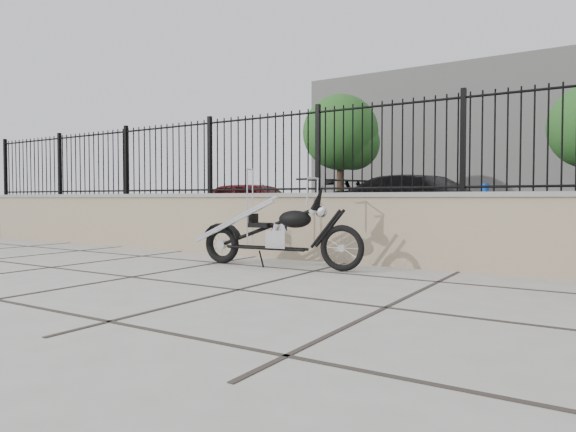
# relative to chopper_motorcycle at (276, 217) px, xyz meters

# --- Properties ---
(ground_plane) EXTENTS (90.00, 90.00, 0.00)m
(ground_plane) POSITION_rel_chopper_motorcycle_xyz_m (-0.90, -1.56, -0.65)
(ground_plane) COLOR #99968E
(ground_plane) RESTS_ON ground
(parking_lot) EXTENTS (30.00, 30.00, 0.00)m
(parking_lot) POSITION_rel_chopper_motorcycle_xyz_m (-0.90, 10.94, -0.65)
(parking_lot) COLOR black
(parking_lot) RESTS_ON ground
(retaining_wall) EXTENTS (14.00, 0.36, 0.96)m
(retaining_wall) POSITION_rel_chopper_motorcycle_xyz_m (-0.90, 0.94, -0.17)
(retaining_wall) COLOR gray
(retaining_wall) RESTS_ON ground_plane
(iron_fence) EXTENTS (14.00, 0.08, 1.20)m
(iron_fence) POSITION_rel_chopper_motorcycle_xyz_m (-0.90, 0.94, 0.91)
(iron_fence) COLOR black
(iron_fence) RESTS_ON retaining_wall
(background_building) EXTENTS (22.00, 6.00, 8.00)m
(background_building) POSITION_rel_chopper_motorcycle_xyz_m (-0.90, 24.94, 3.35)
(background_building) COLOR beige
(background_building) RESTS_ON ground_plane
(chopper_motorcycle) EXTENTS (2.18, 0.57, 1.30)m
(chopper_motorcycle) POSITION_rel_chopper_motorcycle_xyz_m (0.00, 0.00, 0.00)
(chopper_motorcycle) COLOR black
(chopper_motorcycle) RESTS_ON ground_plane
(car_red) EXTENTS (4.04, 1.76, 1.35)m
(car_red) POSITION_rel_chopper_motorcycle_xyz_m (-4.47, 5.82, 0.03)
(car_red) COLOR #4B0A0E
(car_red) RESTS_ON parking_lot
(car_black) EXTENTS (5.35, 3.36, 1.44)m
(car_black) POSITION_rel_chopper_motorcycle_xyz_m (-0.03, 6.42, 0.07)
(car_black) COLOR black
(car_black) RESTS_ON parking_lot
(bollard_a) EXTENTS (0.13, 0.13, 0.86)m
(bollard_a) POSITION_rel_chopper_motorcycle_xyz_m (-3.53, 3.22, -0.22)
(bollard_a) COLOR #0C1CBA
(bollard_a) RESTS_ON ground_plane
(bollard_b) EXTENTS (0.15, 0.15, 1.13)m
(bollard_b) POSITION_rel_chopper_motorcycle_xyz_m (1.81, 3.68, -0.08)
(bollard_b) COLOR blue
(bollard_b) RESTS_ON ground_plane
(tree_left) EXTENTS (3.31, 3.31, 5.59)m
(tree_left) POSITION_rel_chopper_motorcycle_xyz_m (-6.44, 14.88, 3.26)
(tree_left) COLOR #382619
(tree_left) RESTS_ON ground_plane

